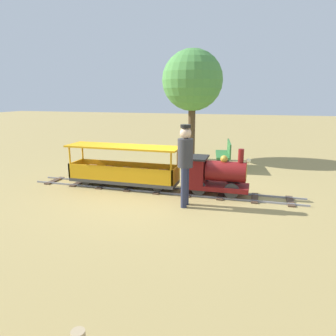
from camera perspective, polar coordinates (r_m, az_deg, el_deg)
ground_plane at (r=7.22m, az=-1.26°, el=-4.17°), size 60.00×60.00×0.00m
track at (r=7.23m, az=-1.53°, el=-4.02°), size 0.66×6.40×0.04m
locomotive at (r=6.84m, az=8.26°, el=-1.07°), size 0.62×1.45×1.02m
passenger_car at (r=7.44m, az=-8.16°, el=-0.42°), size 0.72×2.70×0.97m
conductor_person at (r=6.01m, az=3.19°, el=1.65°), size 0.30×0.30×1.62m
park_bench at (r=9.46m, az=10.32°, el=2.39°), size 1.35×0.59×0.82m
oak_tree_near at (r=10.63m, az=4.51°, el=15.66°), size 2.00×2.00×3.64m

